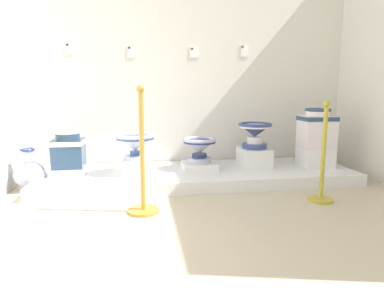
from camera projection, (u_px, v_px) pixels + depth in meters
The scene contains 20 objects.
ground_plane at pixel (237, 240), 2.26m from camera, with size 6.02×5.69×0.02m, color beige.
wall_back at pixel (192, 60), 4.06m from camera, with size 4.22×0.06×2.82m, color silver.
display_platform at pixel (199, 175), 3.72m from camera, with size 3.50×1.03×0.13m, color white.
plinth_block_slender_white at pixel (70, 171), 3.50m from camera, with size 0.33×0.39×0.08m, color white.
antique_toilet_slender_white at pixel (69, 148), 3.46m from camera, with size 0.32×0.29×0.40m.
plinth_block_leftmost at pixel (136, 166), 3.52m from camera, with size 0.28×0.39×0.16m, color white.
antique_toilet_leftmost at pixel (135, 142), 3.48m from camera, with size 0.42×0.42×0.28m.
plinth_block_squat_floral at pixel (199, 166), 3.74m from camera, with size 0.39×0.35×0.08m, color white.
antique_toilet_squat_floral at pixel (199, 147), 3.70m from camera, with size 0.39×0.39×0.29m.
plinth_block_rightmost at pixel (254, 157), 3.89m from camera, with size 0.34×0.37×0.21m, color white.
antique_toilet_rightmost at pixel (255, 132), 3.84m from camera, with size 0.40×0.40×0.31m.
plinth_block_tall_cobalt at pixel (315, 157), 3.86m from camera, with size 0.34×0.34×0.23m, color white.
antique_toilet_tall_cobalt at pixel (317, 127), 3.80m from camera, with size 0.38×0.30×0.47m.
info_placard_first at pixel (71, 48), 3.78m from camera, with size 0.11×0.01×0.14m.
info_placard_second at pixel (132, 51), 3.89m from camera, with size 0.10×0.01×0.14m.
info_placard_third at pixel (195, 52), 4.01m from camera, with size 0.11×0.01×0.13m.
info_placard_fourth at pixel (245, 50), 4.10m from camera, with size 0.10×0.01×0.15m.
decorative_vase_companion at pixel (29, 174), 3.35m from camera, with size 0.31×0.31×0.44m.
stanchion_post_near_left at pixel (143, 176), 2.71m from camera, with size 0.27×0.27×1.07m.
stanchion_post_near_right at pixel (322, 170), 3.00m from camera, with size 0.23×0.23×0.94m.
Camera 1 is at (1.37, -1.20, 1.02)m, focal length 30.17 mm.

